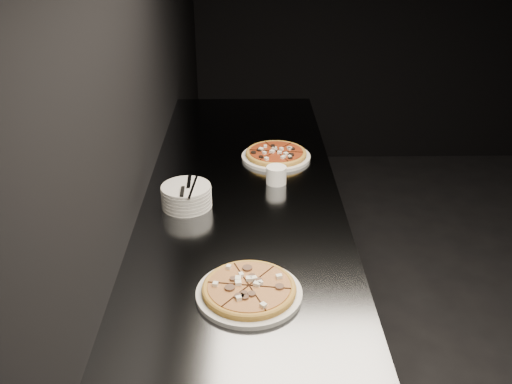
{
  "coord_description": "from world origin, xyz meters",
  "views": [
    {
      "loc": [
        -2.11,
        -1.87,
        1.92
      ],
      "look_at": [
        -2.08,
        -0.07,
        0.99
      ],
      "focal_mm": 40.0,
      "sensor_mm": 36.0,
      "label": 1
    }
  ],
  "objects_px": {
    "pizza_mushroom": "(249,290)",
    "plate_stack": "(186,196)",
    "ramekin": "(276,175)",
    "counter": "(244,300)",
    "cutlery": "(187,187)",
    "pizza_tomato": "(276,154)"
  },
  "relations": [
    {
      "from": "plate_stack",
      "to": "ramekin",
      "type": "distance_m",
      "value": 0.38
    },
    {
      "from": "pizza_mushroom",
      "to": "plate_stack",
      "type": "bearing_deg",
      "value": 112.87
    },
    {
      "from": "cutlery",
      "to": "ramekin",
      "type": "xyz_separation_m",
      "value": [
        0.33,
        0.2,
        -0.05
      ]
    },
    {
      "from": "pizza_mushroom",
      "to": "cutlery",
      "type": "relative_size",
      "value": 1.59
    },
    {
      "from": "pizza_tomato",
      "to": "cutlery",
      "type": "bearing_deg",
      "value": -127.67
    },
    {
      "from": "ramekin",
      "to": "plate_stack",
      "type": "bearing_deg",
      "value": -151.3
    },
    {
      "from": "pizza_mushroom",
      "to": "pizza_tomato",
      "type": "distance_m",
      "value": 0.97
    },
    {
      "from": "counter",
      "to": "pizza_mushroom",
      "type": "xyz_separation_m",
      "value": [
        0.02,
        -0.57,
        0.48
      ]
    },
    {
      "from": "pizza_mushroom",
      "to": "pizza_tomato",
      "type": "relative_size",
      "value": 1.02
    },
    {
      "from": "counter",
      "to": "cutlery",
      "type": "bearing_deg",
      "value": -166.56
    },
    {
      "from": "plate_stack",
      "to": "ramekin",
      "type": "bearing_deg",
      "value": 28.7
    },
    {
      "from": "plate_stack",
      "to": "cutlery",
      "type": "height_order",
      "value": "cutlery"
    },
    {
      "from": "pizza_mushroom",
      "to": "ramekin",
      "type": "xyz_separation_m",
      "value": [
        0.11,
        0.72,
        0.02
      ]
    },
    {
      "from": "pizza_tomato",
      "to": "ramekin",
      "type": "distance_m",
      "value": 0.24
    },
    {
      "from": "cutlery",
      "to": "counter",
      "type": "bearing_deg",
      "value": 11.71
    },
    {
      "from": "pizza_mushroom",
      "to": "pizza_tomato",
      "type": "height_order",
      "value": "same"
    },
    {
      "from": "plate_stack",
      "to": "pizza_tomato",
      "type": "bearing_deg",
      "value": 50.86
    },
    {
      "from": "pizza_mushroom",
      "to": "cutlery",
      "type": "height_order",
      "value": "cutlery"
    },
    {
      "from": "pizza_tomato",
      "to": "plate_stack",
      "type": "xyz_separation_m",
      "value": [
        -0.35,
        -0.42,
        0.02
      ]
    },
    {
      "from": "pizza_mushroom",
      "to": "plate_stack",
      "type": "height_order",
      "value": "plate_stack"
    },
    {
      "from": "pizza_tomato",
      "to": "cutlery",
      "type": "relative_size",
      "value": 1.55
    },
    {
      "from": "pizza_tomato",
      "to": "cutlery",
      "type": "height_order",
      "value": "cutlery"
    }
  ]
}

